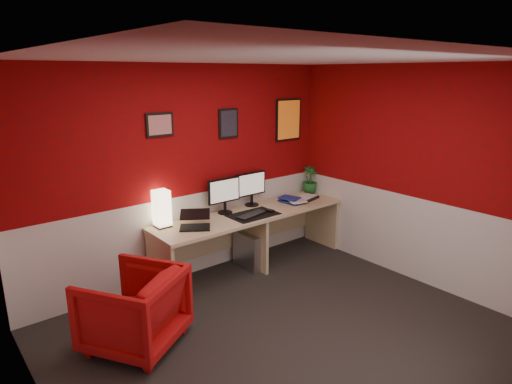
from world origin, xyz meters
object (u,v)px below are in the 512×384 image
at_px(monitor_right, 252,184).
at_px(shoji_lamp, 162,210).
at_px(pc_tower, 249,250).
at_px(zen_tray, 305,198).
at_px(laptop, 195,219).
at_px(armchair, 134,309).
at_px(monitor_left, 225,190).
at_px(desk, 252,240).
at_px(potted_plant, 310,180).

bearing_deg(monitor_right, shoji_lamp, -179.65).
bearing_deg(pc_tower, zen_tray, -1.32).
relative_size(laptop, monitor_right, 0.57).
distance_m(monitor_right, armchair, 2.30).
height_order(monitor_left, zen_tray, monitor_left).
distance_m(desk, shoji_lamp, 1.26).
bearing_deg(pc_tower, monitor_right, 45.91).
bearing_deg(laptop, monitor_right, 49.12).
xyz_separation_m(monitor_left, potted_plant, (1.47, -0.00, -0.10)).
height_order(zen_tray, pc_tower, zen_tray).
bearing_deg(monitor_right, zen_tray, -17.42).
bearing_deg(laptop, zen_tray, 35.35).
bearing_deg(pc_tower, laptop, -173.75).
relative_size(monitor_right, potted_plant, 1.51).
height_order(monitor_right, zen_tray, monitor_right).
relative_size(potted_plant, armchair, 0.49).
height_order(laptop, pc_tower, laptop).
height_order(laptop, potted_plant, potted_plant).
distance_m(desk, monitor_left, 0.73).
xyz_separation_m(monitor_right, potted_plant, (1.02, -0.05, -0.10)).
xyz_separation_m(laptop, monitor_left, (0.57, 0.24, 0.18)).
distance_m(desk, potted_plant, 1.34).
bearing_deg(zen_tray, shoji_lamp, 173.64).
xyz_separation_m(monitor_right, zen_tray, (0.74, -0.23, -0.28)).
distance_m(desk, pc_tower, 0.15).
distance_m(laptop, armchair, 1.25).
bearing_deg(potted_plant, armchair, -165.30).
distance_m(potted_plant, armchair, 3.20).
bearing_deg(desk, armchair, -161.55).
bearing_deg(desk, monitor_right, 52.42).
relative_size(laptop, pc_tower, 0.73).
distance_m(desk, armchair, 1.95).
relative_size(desk, pc_tower, 5.78).
xyz_separation_m(laptop, monitor_right, (1.03, 0.28, 0.18)).
bearing_deg(potted_plant, zen_tray, -146.51).
xyz_separation_m(desk, laptop, (-0.85, -0.05, 0.47)).
height_order(monitor_left, pc_tower, monitor_left).
distance_m(monitor_right, potted_plant, 1.03).
distance_m(shoji_lamp, monitor_right, 1.28).
bearing_deg(desk, laptop, -176.70).
bearing_deg(zen_tray, laptop, -178.40).
height_order(shoji_lamp, armchair, shoji_lamp).
xyz_separation_m(desk, potted_plant, (1.20, 0.18, 0.56)).
relative_size(zen_tray, potted_plant, 0.91).
xyz_separation_m(desk, monitor_right, (0.18, 0.23, 0.66)).
height_order(pc_tower, armchair, armchair).
distance_m(monitor_left, armchair, 1.89).
bearing_deg(armchair, desk, 166.50).
bearing_deg(zen_tray, armchair, -167.45).
height_order(potted_plant, pc_tower, potted_plant).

